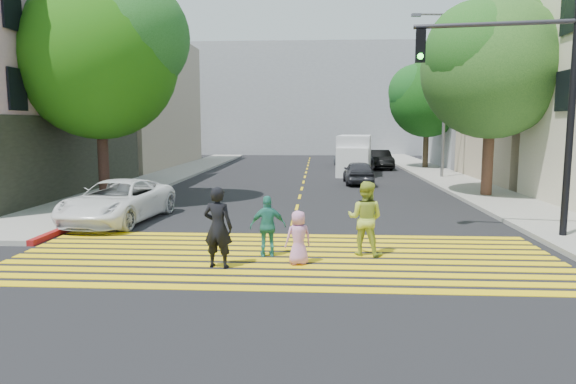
# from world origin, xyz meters

# --- Properties ---
(ground) EXTENTS (120.00, 120.00, 0.00)m
(ground) POSITION_xyz_m (0.00, 0.00, 0.00)
(ground) COLOR black
(sidewalk_left) EXTENTS (3.00, 40.00, 0.15)m
(sidewalk_left) POSITION_xyz_m (-8.50, 22.00, 0.07)
(sidewalk_left) COLOR gray
(sidewalk_left) RESTS_ON ground
(sidewalk_right) EXTENTS (3.00, 60.00, 0.15)m
(sidewalk_right) POSITION_xyz_m (8.50, 15.00, 0.07)
(sidewalk_right) COLOR gray
(sidewalk_right) RESTS_ON ground
(curb_red) EXTENTS (0.20, 8.00, 0.16)m
(curb_red) POSITION_xyz_m (-6.90, 6.00, 0.08)
(curb_red) COLOR maroon
(curb_red) RESTS_ON ground
(crosswalk) EXTENTS (13.40, 5.30, 0.01)m
(crosswalk) POSITION_xyz_m (0.00, 1.28, 0.01)
(crosswalk) COLOR yellow
(crosswalk) RESTS_ON ground
(lane_line) EXTENTS (0.12, 34.40, 0.01)m
(lane_line) POSITION_xyz_m (0.00, 22.50, 0.01)
(lane_line) COLOR yellow
(lane_line) RESTS_ON ground
(building_left_tan) EXTENTS (12.00, 16.00, 10.00)m
(building_left_tan) POSITION_xyz_m (-16.00, 28.00, 5.00)
(building_left_tan) COLOR tan
(building_left_tan) RESTS_ON ground
(building_right_tan) EXTENTS (10.00, 10.00, 10.00)m
(building_right_tan) POSITION_xyz_m (15.00, 19.00, 5.00)
(building_right_tan) COLOR tan
(building_right_tan) RESTS_ON ground
(building_right_grey) EXTENTS (10.00, 10.00, 10.00)m
(building_right_grey) POSITION_xyz_m (15.00, 30.00, 5.00)
(building_right_grey) COLOR gray
(building_right_grey) RESTS_ON ground
(backdrop_block) EXTENTS (30.00, 8.00, 12.00)m
(backdrop_block) POSITION_xyz_m (0.00, 48.00, 6.00)
(backdrop_block) COLOR gray
(backdrop_block) RESTS_ON ground
(tree_left) EXTENTS (7.53, 7.06, 9.11)m
(tree_left) POSITION_xyz_m (-7.94, 9.63, 6.14)
(tree_left) COLOR black
(tree_left) RESTS_ON ground
(tree_right_near) EXTENTS (7.96, 7.96, 8.86)m
(tree_right_near) POSITION_xyz_m (8.39, 12.20, 6.00)
(tree_right_near) COLOR #392519
(tree_right_near) RESTS_ON ground
(tree_right_far) EXTENTS (6.34, 5.99, 7.95)m
(tree_right_far) POSITION_xyz_m (8.76, 27.17, 5.37)
(tree_right_far) COLOR black
(tree_right_far) RESTS_ON ground
(pedestrian_man) EXTENTS (0.76, 0.57, 1.87)m
(pedestrian_man) POSITION_xyz_m (-1.44, 0.29, 0.94)
(pedestrian_man) COLOR black
(pedestrian_man) RESTS_ON ground
(pedestrian_woman) EXTENTS (1.08, 0.96, 1.86)m
(pedestrian_woman) POSITION_xyz_m (2.01, 1.62, 0.93)
(pedestrian_woman) COLOR #A8BC3B
(pedestrian_woman) RESTS_ON ground
(pedestrian_child) EXTENTS (0.73, 0.61, 1.28)m
(pedestrian_child) POSITION_xyz_m (0.38, 0.64, 0.64)
(pedestrian_child) COLOR #C881B3
(pedestrian_child) RESTS_ON ground
(pedestrian_extra) EXTENTS (0.94, 0.53, 1.52)m
(pedestrian_extra) POSITION_xyz_m (-0.40, 1.37, 0.76)
(pedestrian_extra) COLOR #2C8474
(pedestrian_extra) RESTS_ON ground
(white_sedan) EXTENTS (2.84, 5.27, 1.41)m
(white_sedan) POSITION_xyz_m (-5.88, 5.60, 0.70)
(white_sedan) COLOR white
(white_sedan) RESTS_ON ground
(dark_car_near) EXTENTS (1.59, 3.82, 1.29)m
(dark_car_near) POSITION_xyz_m (3.05, 17.26, 0.65)
(dark_car_near) COLOR #26262C
(dark_car_near) RESTS_ON ground
(silver_car) EXTENTS (2.41, 4.98, 1.40)m
(silver_car) POSITION_xyz_m (3.19, 31.78, 0.70)
(silver_car) COLOR slate
(silver_car) RESTS_ON ground
(dark_car_parked) EXTENTS (1.76, 4.32, 1.39)m
(dark_car_parked) POSITION_xyz_m (5.36, 27.21, 0.70)
(dark_car_parked) COLOR black
(dark_car_parked) RESTS_ON ground
(white_van) EXTENTS (2.64, 5.61, 2.55)m
(white_van) POSITION_xyz_m (3.18, 22.74, 1.21)
(white_van) COLOR silver
(white_van) RESTS_ON ground
(traffic_signal) EXTENTS (4.37, 0.85, 6.44)m
(traffic_signal) POSITION_xyz_m (6.58, 3.78, 4.17)
(traffic_signal) COLOR black
(traffic_signal) RESTS_ON ground
(street_lamp) EXTENTS (2.22, 0.38, 9.81)m
(street_lamp) POSITION_xyz_m (8.06, 20.16, 5.63)
(street_lamp) COLOR slate
(street_lamp) RESTS_ON ground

